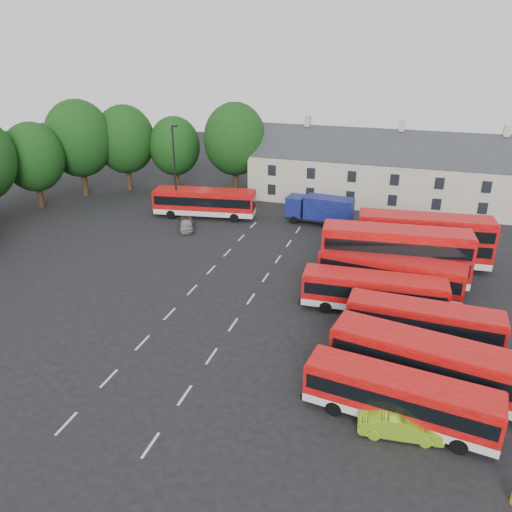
% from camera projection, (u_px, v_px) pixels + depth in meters
% --- Properties ---
extents(ground, '(140.00, 140.00, 0.00)m').
position_uv_depth(ground, '(181.00, 301.00, 38.59)').
color(ground, black).
rests_on(ground, ground).
extents(lane_markings, '(5.15, 33.80, 0.01)m').
position_uv_depth(lane_markings, '(221.00, 294.00, 39.63)').
color(lane_markings, beige).
rests_on(lane_markings, ground).
extents(treeline, '(29.92, 32.59, 12.01)m').
position_uv_depth(treeline, '(89.00, 149.00, 58.57)').
color(treeline, black).
rests_on(treeline, ground).
extents(terrace_houses, '(35.70, 7.13, 10.06)m').
position_uv_depth(terrace_houses, '(396.00, 174.00, 59.27)').
color(terrace_houses, beige).
rests_on(terrace_houses, ground).
extents(bus_row_a, '(10.11, 3.52, 2.80)m').
position_uv_depth(bus_row_a, '(400.00, 395.00, 25.93)').
color(bus_row_a, silver).
rests_on(bus_row_a, ground).
extents(bus_row_b, '(11.58, 4.44, 3.20)m').
position_uv_depth(bus_row_b, '(431.00, 362.00, 28.21)').
color(bus_row_b, silver).
rests_on(bus_row_b, ground).
extents(bus_row_c, '(9.93, 2.57, 2.79)m').
position_uv_depth(bus_row_c, '(423.00, 321.00, 32.72)').
color(bus_row_c, silver).
rests_on(bus_row_c, ground).
extents(bus_row_d, '(10.44, 2.97, 2.92)m').
position_uv_depth(bus_row_d, '(374.00, 290.00, 36.49)').
color(bus_row_d, silver).
rests_on(bus_row_d, ground).
extents(bus_row_e, '(11.37, 3.98, 3.15)m').
position_uv_depth(bus_row_e, '(390.00, 272.00, 39.06)').
color(bus_row_e, silver).
rests_on(bus_row_e, ground).
extents(bus_dd_south, '(11.94, 3.88, 4.81)m').
position_uv_depth(bus_dd_south, '(395.00, 253.00, 40.38)').
color(bus_dd_south, silver).
rests_on(bus_dd_south, ground).
extents(bus_dd_north, '(11.59, 3.81, 4.67)m').
position_uv_depth(bus_dd_north, '(424.00, 238.00, 43.65)').
color(bus_dd_north, silver).
rests_on(bus_dd_north, ground).
extents(bus_north, '(11.58, 4.27, 3.20)m').
position_uv_depth(bus_north, '(204.00, 201.00, 55.87)').
color(bus_north, silver).
rests_on(bus_north, ground).
extents(box_truck, '(7.29, 2.83, 3.12)m').
position_uv_depth(box_truck, '(320.00, 209.00, 53.82)').
color(box_truck, black).
rests_on(box_truck, ground).
extents(silver_car, '(2.95, 3.95, 1.25)m').
position_uv_depth(silver_car, '(186.00, 224.00, 52.73)').
color(silver_car, '#A1A4A9').
rests_on(silver_car, ground).
extents(lime_car, '(4.38, 1.95, 1.40)m').
position_uv_depth(lime_car, '(400.00, 424.00, 25.40)').
color(lime_car, '#8CC71E').
rests_on(lime_car, ground).
extents(lamppost, '(0.71, 0.27, 10.28)m').
position_uv_depth(lamppost, '(175.00, 170.00, 54.30)').
color(lamppost, black).
rests_on(lamppost, ground).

